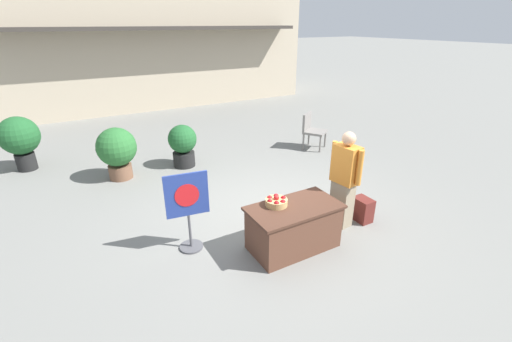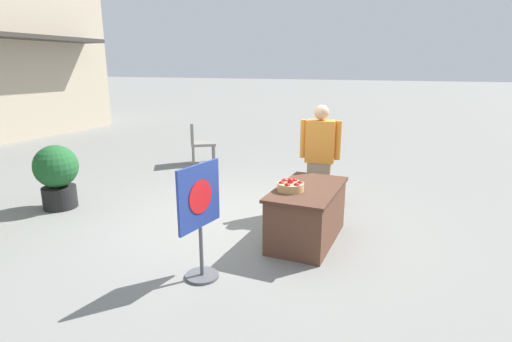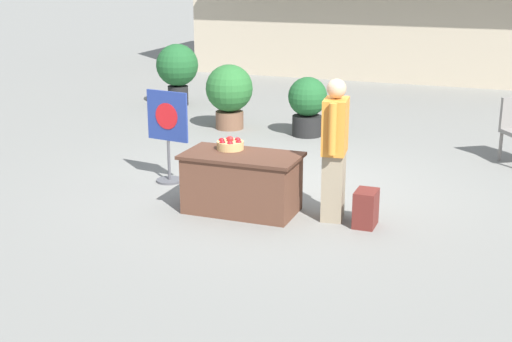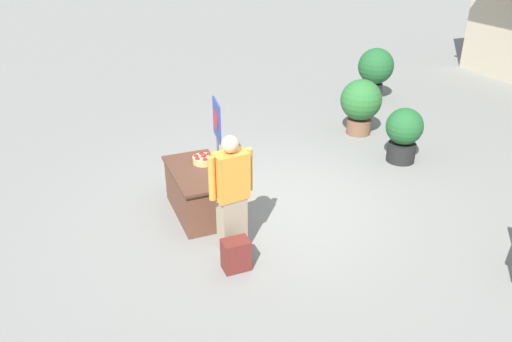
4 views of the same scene
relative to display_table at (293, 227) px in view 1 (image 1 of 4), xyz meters
name	(u,v)px [view 1 (image 1 of 4)]	position (x,y,z in m)	size (l,w,h in m)	color
ground_plane	(269,215)	(0.18, 0.97, -0.36)	(120.00, 120.00, 0.00)	slate
storefront_building	(147,42)	(0.91, 11.86, 2.06)	(12.48, 4.92, 4.83)	#B7A88E
display_table	(293,227)	(0.00, 0.00, 0.00)	(1.39, 0.75, 0.71)	brown
apple_basket	(276,202)	(-0.21, 0.16, 0.42)	(0.33, 0.33, 0.16)	tan
person_visitor	(344,180)	(1.09, 0.14, 0.48)	(0.31, 0.61, 1.65)	gray
backpack	(362,210)	(1.50, 0.04, -0.15)	(0.24, 0.34, 0.42)	maroon
poster_board	(188,208)	(-1.37, 0.75, 0.34)	(0.63, 0.36, 1.25)	#4C4C51
patio_chair	(312,129)	(3.07, 3.48, 0.19)	(0.76, 0.76, 0.96)	gray
potted_plant_far_left	(183,144)	(-0.38, 3.96, 0.20)	(0.67, 0.67, 1.01)	black
potted_plant_near_left	(20,138)	(-3.67, 5.58, 0.41)	(0.87, 0.87, 1.27)	black
potted_plant_far_right	(117,150)	(-1.84, 3.99, 0.30)	(0.84, 0.84, 1.15)	brown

